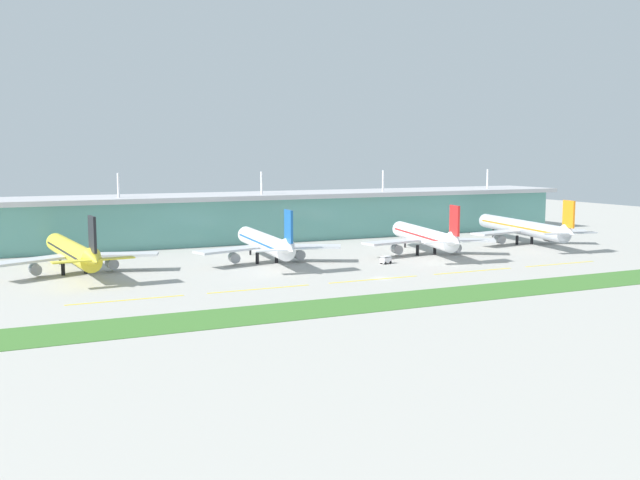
{
  "coord_description": "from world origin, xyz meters",
  "views": [
    {
      "loc": [
        -99.91,
        -173.17,
        34.56
      ],
      "look_at": [
        -1.99,
        37.12,
        7.0
      ],
      "focal_mm": 40.18,
      "sensor_mm": 36.0,
      "label": 1
    }
  ],
  "objects_px": {
    "airliner_farthest": "(523,228)",
    "airliner_near_middle": "(266,243)",
    "airliner_far_middle": "(425,236)",
    "baggage_cart": "(386,260)",
    "airliner_nearest": "(73,252)"
  },
  "relations": [
    {
      "from": "airliner_near_middle",
      "to": "airliner_far_middle",
      "type": "distance_m",
      "value": 57.45
    },
    {
      "from": "airliner_near_middle",
      "to": "airliner_farthest",
      "type": "relative_size",
      "value": 0.85
    },
    {
      "from": "airliner_farthest",
      "to": "airliner_near_middle",
      "type": "bearing_deg",
      "value": -178.06
    },
    {
      "from": "airliner_nearest",
      "to": "airliner_far_middle",
      "type": "xyz_separation_m",
      "value": [
        115.85,
        -9.14,
        -0.0
      ]
    },
    {
      "from": "airliner_far_middle",
      "to": "airliner_farthest",
      "type": "height_order",
      "value": "same"
    },
    {
      "from": "airliner_near_middle",
      "to": "baggage_cart",
      "type": "distance_m",
      "value": 39.04
    },
    {
      "from": "airliner_nearest",
      "to": "airliner_far_middle",
      "type": "height_order",
      "value": "same"
    },
    {
      "from": "airliner_far_middle",
      "to": "baggage_cart",
      "type": "distance_m",
      "value": 27.06
    },
    {
      "from": "airliner_near_middle",
      "to": "airliner_nearest",
      "type": "bearing_deg",
      "value": 176.31
    },
    {
      "from": "airliner_nearest",
      "to": "baggage_cart",
      "type": "distance_m",
      "value": 95.45
    },
    {
      "from": "baggage_cart",
      "to": "airliner_farthest",
      "type": "bearing_deg",
      "value": 16.52
    },
    {
      "from": "airliner_nearest",
      "to": "airliner_far_middle",
      "type": "distance_m",
      "value": 116.21
    },
    {
      "from": "airliner_near_middle",
      "to": "airliner_far_middle",
      "type": "xyz_separation_m",
      "value": [
        57.2,
        -5.36,
        0.0
      ]
    },
    {
      "from": "airliner_nearest",
      "to": "baggage_cart",
      "type": "bearing_deg",
      "value": -13.45
    },
    {
      "from": "airliner_far_middle",
      "to": "airliner_farthest",
      "type": "xyz_separation_m",
      "value": [
        51.2,
        9.03,
        0.01
      ]
    }
  ]
}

